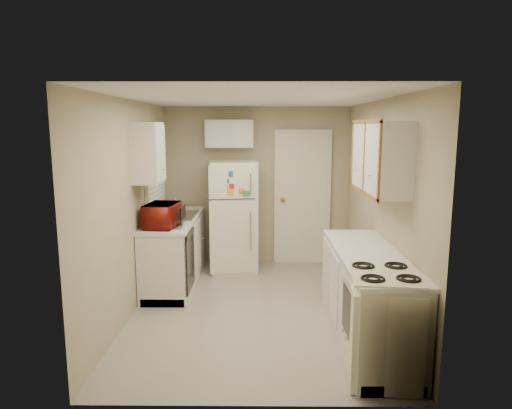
{
  "coord_description": "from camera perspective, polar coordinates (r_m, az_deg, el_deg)",
  "views": [
    {
      "loc": [
        0.05,
        -5.06,
        2.1
      ],
      "look_at": [
        0.0,
        0.5,
        1.15
      ],
      "focal_mm": 32.0,
      "sensor_mm": 36.0,
      "label": 1
    }
  ],
  "objects": [
    {
      "name": "dishwasher",
      "position": [
        5.66,
        -8.3,
        -6.93
      ],
      "size": [
        0.03,
        0.58,
        0.72
      ],
      "primitive_type": "cube",
      "color": "black",
      "rests_on": "floor"
    },
    {
      "name": "left_counter",
      "position": [
        6.29,
        -10.09,
        -5.67
      ],
      "size": [
        0.6,
        1.8,
        0.9
      ],
      "primitive_type": "cube",
      "color": "silver",
      "rests_on": "floor"
    },
    {
      "name": "window_blinds",
      "position": [
        6.29,
        -12.49,
        4.9
      ],
      "size": [
        0.1,
        0.98,
        1.08
      ],
      "primitive_type": "cube",
      "color": "silver",
      "rests_on": "wall_left"
    },
    {
      "name": "interior_door",
      "position": [
        7.04,
        5.81,
        0.81
      ],
      "size": [
        0.86,
        0.06,
        2.08
      ],
      "primitive_type": "cube",
      "color": "silver",
      "rests_on": "floor"
    },
    {
      "name": "floor",
      "position": [
        5.48,
        -0.05,
        -12.84
      ],
      "size": [
        3.8,
        3.8,
        0.0
      ],
      "primitive_type": "plane",
      "color": "#B6ADA2",
      "rests_on": "ground"
    },
    {
      "name": "ceiling",
      "position": [
        5.07,
        -0.05,
        13.09
      ],
      "size": [
        3.8,
        3.8,
        0.0
      ],
      "primitive_type": "plane",
      "color": "white",
      "rests_on": "floor"
    },
    {
      "name": "wall_back",
      "position": [
        7.02,
        0.1,
        2.32
      ],
      "size": [
        2.8,
        2.8,
        0.0
      ],
      "primitive_type": "plane",
      "color": "tan",
      "rests_on": "floor"
    },
    {
      "name": "wall_front",
      "position": [
        3.29,
        -0.36,
        -6.17
      ],
      "size": [
        2.8,
        2.8,
        0.0
      ],
      "primitive_type": "plane",
      "color": "tan",
      "rests_on": "floor"
    },
    {
      "name": "stove",
      "position": [
        4.11,
        15.48,
        -14.8
      ],
      "size": [
        0.63,
        0.74,
        0.84
      ],
      "primitive_type": "cube",
      "rotation": [
        0.0,
        0.0,
        -0.11
      ],
      "color": "silver",
      "rests_on": "floor"
    },
    {
      "name": "wall_left",
      "position": [
        5.34,
        -15.25,
        -0.35
      ],
      "size": [
        3.8,
        3.8,
        0.0
      ],
      "primitive_type": "plane",
      "color": "tan",
      "rests_on": "floor"
    },
    {
      "name": "sink",
      "position": [
        6.34,
        -9.95,
        -1.74
      ],
      "size": [
        0.54,
        0.74,
        0.16
      ],
      "primitive_type": "cube",
      "color": "gray",
      "rests_on": "left_counter"
    },
    {
      "name": "right_counter",
      "position": [
        4.69,
        13.69,
        -11.19
      ],
      "size": [
        0.6,
        2.0,
        0.9
      ],
      "primitive_type": "cube",
      "color": "silver",
      "rests_on": "floor"
    },
    {
      "name": "cabinet_over_fridge",
      "position": [
        6.83,
        -3.31,
        8.83
      ],
      "size": [
        0.7,
        0.3,
        0.4
      ],
      "primitive_type": "cube",
      "color": "silver",
      "rests_on": "wall_back"
    },
    {
      "name": "upper_cabinet_right",
      "position": [
        4.73,
        15.3,
        5.72
      ],
      "size": [
        0.3,
        1.2,
        0.7
      ],
      "primitive_type": "cube",
      "color": "silver",
      "rests_on": "wall_right"
    },
    {
      "name": "upper_cabinet_left",
      "position": [
        5.45,
        -13.37,
        6.28
      ],
      "size": [
        0.3,
        0.45,
        0.7
      ],
      "primitive_type": "cube",
      "color": "silver",
      "rests_on": "wall_left"
    },
    {
      "name": "wall_right",
      "position": [
        5.32,
        15.22,
        -0.39
      ],
      "size": [
        3.8,
        3.8,
        0.0
      ],
      "primitive_type": "plane",
      "color": "tan",
      "rests_on": "floor"
    },
    {
      "name": "microwave",
      "position": [
        5.63,
        -11.62,
        -1.26
      ],
      "size": [
        0.54,
        0.34,
        0.34
      ],
      "primitive_type": "imported",
      "rotation": [
        0.0,
        0.0,
        1.47
      ],
      "color": "maroon",
      "rests_on": "left_counter"
    },
    {
      "name": "soap_bottle",
      "position": [
        6.57,
        -10.02,
        -0.1
      ],
      "size": [
        0.12,
        0.13,
        0.21
      ],
      "primitive_type": "imported",
      "rotation": [
        0.0,
        0.0,
        0.42
      ],
      "color": "silver",
      "rests_on": "left_counter"
    },
    {
      "name": "refrigerator",
      "position": [
        6.7,
        -2.89,
        -1.46
      ],
      "size": [
        0.75,
        0.73,
        1.61
      ],
      "primitive_type": "cube",
      "rotation": [
        0.0,
        0.0,
        0.14
      ],
      "color": "silver",
      "rests_on": "floor"
    }
  ]
}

